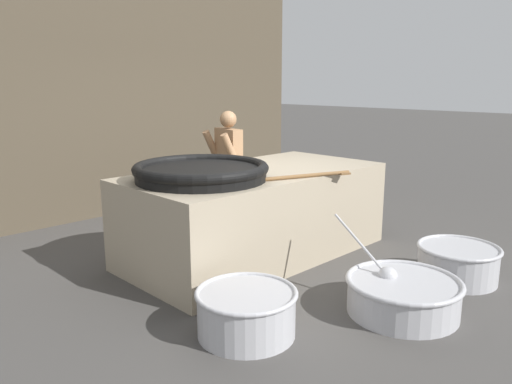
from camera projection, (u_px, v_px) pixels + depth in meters
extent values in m
plane|color=#474442|center=(256.00, 254.00, 5.88)|extent=(60.00, 60.00, 0.00)
cube|color=#4C4233|center=(119.00, 90.00, 7.51)|extent=(7.00, 0.24, 3.71)
cube|color=tan|center=(256.00, 213.00, 5.77)|extent=(3.04, 1.51, 1.00)
cylinder|color=black|center=(201.00, 174.00, 5.10)|extent=(1.34, 1.34, 0.13)
torus|color=black|center=(201.00, 168.00, 5.09)|extent=(1.39, 1.39, 0.11)
cylinder|color=brown|center=(302.00, 176.00, 5.22)|extent=(1.12, 0.44, 0.04)
cube|color=brown|center=(344.00, 173.00, 5.43)|extent=(0.15, 0.14, 0.02)
cylinder|color=#9E7551|center=(232.00, 201.00, 6.77)|extent=(0.12, 0.12, 0.79)
cylinder|color=#9E7551|center=(226.00, 199.00, 6.91)|extent=(0.12, 0.12, 0.79)
cube|color=#334C72|center=(229.00, 189.00, 6.81)|extent=(0.23, 0.27, 0.52)
cube|color=#9E7551|center=(229.00, 150.00, 6.69)|extent=(0.24, 0.50, 0.58)
cylinder|color=#9E7551|center=(232.00, 153.00, 6.45)|extent=(0.33, 0.15, 0.54)
cylinder|color=#9E7551|center=(213.00, 149.00, 6.83)|extent=(0.33, 0.15, 0.54)
sphere|color=#9E7551|center=(228.00, 119.00, 6.60)|extent=(0.22, 0.22, 0.22)
cylinder|color=#B7B7BC|center=(403.00, 297.00, 4.35)|extent=(0.96, 0.96, 0.30)
torus|color=#B7B7BC|center=(404.00, 281.00, 4.32)|extent=(1.00, 1.00, 0.05)
cylinder|color=#6B9347|center=(403.00, 290.00, 4.33)|extent=(0.84, 0.84, 0.07)
sphere|color=#B7B7BC|center=(388.00, 276.00, 4.44)|extent=(0.17, 0.17, 0.17)
cylinder|color=#B7B7BC|center=(360.00, 244.00, 4.62)|extent=(0.07, 0.64, 0.46)
cylinder|color=#B7B7BC|center=(458.00, 264.00, 5.08)|extent=(0.78, 0.78, 0.34)
torus|color=#B7B7BC|center=(459.00, 248.00, 5.04)|extent=(0.82, 0.82, 0.04)
cylinder|color=tan|center=(458.00, 256.00, 5.06)|extent=(0.69, 0.69, 0.09)
cylinder|color=#B7B7BC|center=(246.00, 314.00, 3.97)|extent=(0.79, 0.79, 0.36)
torus|color=#B7B7BC|center=(246.00, 293.00, 3.94)|extent=(0.82, 0.82, 0.04)
cylinder|color=orange|center=(246.00, 304.00, 3.96)|extent=(0.69, 0.69, 0.09)
cylinder|color=orange|center=(274.00, 306.00, 3.79)|extent=(0.06, 0.05, 0.03)
cylinder|color=orange|center=(238.00, 286.00, 4.16)|extent=(0.06, 0.06, 0.04)
cylinder|color=orange|center=(233.00, 308.00, 3.76)|extent=(0.05, 0.05, 0.03)
cylinder|color=orange|center=(240.00, 293.00, 4.02)|extent=(0.06, 0.05, 0.03)
cylinder|color=orange|center=(272.00, 304.00, 3.82)|extent=(0.06, 0.04, 0.04)
cylinder|color=orange|center=(253.00, 298.00, 3.94)|extent=(0.03, 0.05, 0.03)
cylinder|color=orange|center=(262.00, 306.00, 3.81)|extent=(0.05, 0.05, 0.03)
cylinder|color=orange|center=(231.00, 291.00, 4.05)|extent=(0.04, 0.04, 0.04)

